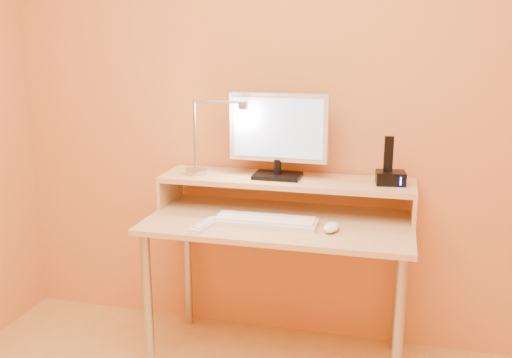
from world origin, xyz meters
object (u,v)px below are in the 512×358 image
(mouse, at_px, (331,227))
(remote_control, at_px, (206,225))
(phone_dock, at_px, (391,178))
(keyboard, at_px, (265,222))
(monitor_panel, at_px, (278,128))
(lamp_base, at_px, (196,172))

(mouse, bearing_deg, remote_control, -163.08)
(phone_dock, relative_size, remote_control, 0.65)
(mouse, bearing_deg, keyboard, -175.96)
(mouse, relative_size, remote_control, 0.56)
(phone_dock, bearing_deg, mouse, -139.38)
(mouse, height_order, remote_control, mouse)
(phone_dock, bearing_deg, remote_control, -163.57)
(monitor_panel, xyz_separation_m, lamp_base, (-0.40, -0.04, -0.23))
(monitor_panel, height_order, lamp_base, monitor_panel)
(lamp_base, height_order, phone_dock, phone_dock)
(keyboard, distance_m, mouse, 0.30)
(phone_dock, bearing_deg, lamp_base, 175.33)
(monitor_panel, relative_size, keyboard, 1.02)
(monitor_panel, bearing_deg, keyboard, -89.41)
(monitor_panel, distance_m, lamp_base, 0.46)
(phone_dock, relative_size, keyboard, 0.28)
(phone_dock, xyz_separation_m, remote_control, (-0.77, -0.33, -0.18))
(lamp_base, relative_size, mouse, 0.89)
(keyboard, xyz_separation_m, mouse, (0.30, -0.02, 0.01))
(lamp_base, xyz_separation_m, keyboard, (0.39, -0.20, -0.16))
(lamp_base, bearing_deg, remote_control, -63.27)
(monitor_panel, relative_size, remote_control, 2.36)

